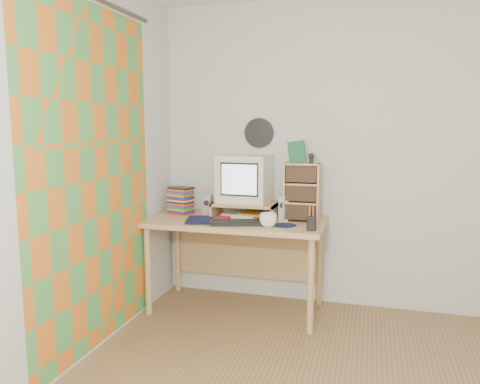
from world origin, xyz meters
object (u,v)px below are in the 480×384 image
Objects in this scene: desk at (238,234)px; keyboard at (238,223)px; dvd_stack at (180,197)px; diary at (187,218)px; mug at (268,220)px; cd_rack at (302,192)px; crt_monitor at (244,179)px.

keyboard is at bearing -73.63° from desk.
desk is 3.26× the size of keyboard.
keyboard is 0.69m from dvd_stack.
diary is at bearing -41.94° from dvd_stack.
mug reaches higher than keyboard.
cd_rack is at bearing 14.55° from dvd_stack.
crt_monitor is at bearing 171.17° from cd_rack.
crt_monitor is at bearing 72.94° from desk.
crt_monitor reaches higher than mug.
mug is (0.84, -0.33, -0.08)m from dvd_stack.
dvd_stack reaches higher than keyboard.
desk is 0.44m from mug.
mug is 0.66m from diary.
keyboard is 0.24m from mug.
dvd_stack is 0.37m from diary.
cd_rack is 3.53× the size of mug.
cd_rack is (0.48, -0.07, -0.08)m from crt_monitor.
diary reaches higher than keyboard.
crt_monitor is at bearing 19.29° from dvd_stack.
keyboard is 0.42m from diary.
dvd_stack is (-0.56, -0.02, -0.18)m from crt_monitor.
desk is 0.62m from cd_rack.
cd_rack is (0.44, 0.27, 0.21)m from keyboard.
desk is 3.49× the size of crt_monitor.
mug is (0.28, -0.35, -0.26)m from crt_monitor.
desk is at bearing 19.31° from diary.
dvd_stack is 0.90m from mug.
mug is (0.23, -0.01, 0.04)m from keyboard.
diary is (-0.66, 0.03, -0.03)m from mug.
crt_monitor reaches higher than cd_rack.
diary is (0.18, -0.30, -0.11)m from dvd_stack.
diary is (-0.38, -0.32, -0.29)m from crt_monitor.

